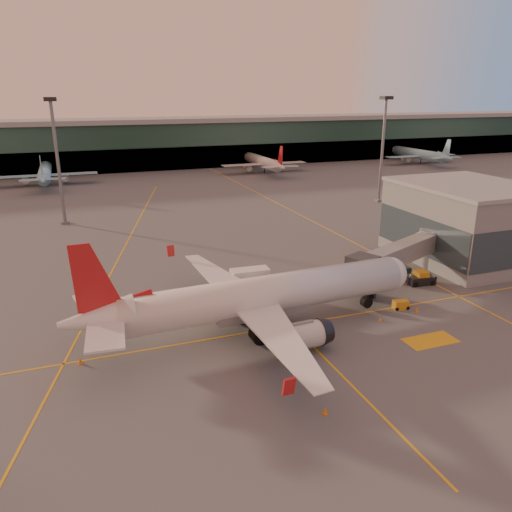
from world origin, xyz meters
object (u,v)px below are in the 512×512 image
object	(u,v)px
pushback_tug	(421,279)
main_airplane	(257,298)
gpu_cart	(401,305)
catering_truck	(250,281)

from	to	relation	value
pushback_tug	main_airplane	bearing A→B (deg)	-161.66
main_airplane	gpu_cart	distance (m)	19.78
catering_truck	pushback_tug	world-z (taller)	catering_truck
main_airplane	pushback_tug	bearing A→B (deg)	8.76
main_airplane	pushback_tug	xyz separation A→B (m)	(27.47, 5.57, -3.35)
gpu_cart	pushback_tug	xyz separation A→B (m)	(8.03, 6.31, 0.25)
main_airplane	catering_truck	world-z (taller)	main_airplane
catering_truck	gpu_cart	world-z (taller)	catering_truck
catering_truck	gpu_cart	bearing A→B (deg)	-29.32
catering_truck	gpu_cart	distance (m)	19.85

